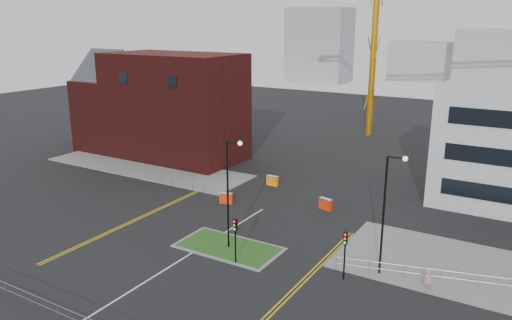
{
  "coord_description": "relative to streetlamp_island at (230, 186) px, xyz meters",
  "views": [
    {
      "loc": [
        23.22,
        -23.06,
        17.94
      ],
      "look_at": [
        -0.69,
        16.89,
        5.0
      ],
      "focal_mm": 35.0,
      "sensor_mm": 36.0,
      "label": 1
    }
  ],
  "objects": [
    {
      "name": "railing_front",
      "position": [
        -2.22,
        -14.0,
        -4.63
      ],
      "size": [
        24.05,
        0.05,
        1.1
      ],
      "color": "gray",
      "rests_on": "ground"
    },
    {
      "name": "streetlamp_island",
      "position": [
        0.0,
        0.0,
        0.0
      ],
      "size": [
        1.46,
        0.36,
        9.18
      ],
      "color": "black",
      "rests_on": "ground"
    },
    {
      "name": "barrier_left",
      "position": [
        -5.0,
        16.0,
        -4.8
      ],
      "size": [
        1.37,
        0.5,
        1.14
      ],
      "color": "orange",
      "rests_on": "ground"
    },
    {
      "name": "yellow_left_b",
      "position": [
        -10.92,
        2.0,
        -5.41
      ],
      "size": [
        0.12,
        24.0,
        0.01
      ],
      "primitive_type": "cube",
      "color": "gold",
      "rests_on": "ground"
    },
    {
      "name": "yellow_left_a",
      "position": [
        -11.22,
        2.0,
        -5.41
      ],
      "size": [
        0.12,
        24.0,
        0.01
      ],
      "primitive_type": "cube",
      "color": "gold",
      "rests_on": "ground"
    },
    {
      "name": "ground",
      "position": [
        -2.22,
        -8.0,
        -5.41
      ],
      "size": [
        200.0,
        200.0,
        0.0
      ],
      "primitive_type": "plane",
      "color": "black",
      "rests_on": "ground"
    },
    {
      "name": "traffic_light_island",
      "position": [
        1.78,
        -2.02,
        -2.85
      ],
      "size": [
        0.28,
        0.33,
        3.65
      ],
      "color": "black",
      "rests_on": "ground"
    },
    {
      "name": "pavement_left",
      "position": [
        -22.22,
        14.0,
        -5.35
      ],
      "size": [
        28.0,
        8.0,
        0.12
      ],
      "primitive_type": "cube",
      "color": "slate",
      "rests_on": "ground"
    },
    {
      "name": "traffic_light_right",
      "position": [
        9.78,
        -0.02,
        -2.85
      ],
      "size": [
        0.28,
        0.33,
        3.65
      ],
      "color": "black",
      "rests_on": "ground"
    },
    {
      "name": "railing_right",
      "position": [
        18.28,
        3.5,
        -4.63
      ],
      "size": [
        19.05,
        5.05,
        1.1
      ],
      "color": "gray",
      "rests_on": "ground"
    },
    {
      "name": "skyline_b",
      "position": [
        7.78,
        122.0,
        2.59
      ],
      "size": [
        24.0,
        12.0,
        16.0
      ],
      "primitive_type": "cube",
      "color": "gray",
      "rests_on": "ground"
    },
    {
      "name": "island_kerb",
      "position": [
        -0.22,
        0.0,
        -5.37
      ],
      "size": [
        8.6,
        4.6,
        0.08
      ],
      "primitive_type": "cube",
      "color": "slate",
      "rests_on": "ground"
    },
    {
      "name": "grass_island",
      "position": [
        -0.22,
        0.0,
        -5.35
      ],
      "size": [
        8.0,
        4.0,
        0.12
      ],
      "primitive_type": "cube",
      "color": "#1E4A18",
      "rests_on": "ground"
    },
    {
      "name": "skyline_d",
      "position": [
        -10.22,
        132.0,
        0.59
      ],
      "size": [
        30.0,
        12.0,
        12.0
      ],
      "primitive_type": "cube",
      "color": "gray",
      "rests_on": "ground"
    },
    {
      "name": "barrier_mid",
      "position": [
        -6.22,
        8.48,
        -4.8
      ],
      "size": [
        1.42,
        0.77,
        1.13
      ],
      "color": "#FF300E",
      "rests_on": "ground"
    },
    {
      "name": "yellow_right_a",
      "position": [
        7.28,
        -2.0,
        -5.41
      ],
      "size": [
        0.12,
        20.0,
        0.01
      ],
      "primitive_type": "cube",
      "color": "gold",
      "rests_on": "ground"
    },
    {
      "name": "barrier_right",
      "position": [
        3.16,
        12.13,
        -4.79
      ],
      "size": [
        1.44,
        0.81,
        1.15
      ],
      "color": "red",
      "rests_on": "ground"
    },
    {
      "name": "skyline_a",
      "position": [
        -42.22,
        112.0,
        5.59
      ],
      "size": [
        18.0,
        12.0,
        22.0
      ],
      "primitive_type": "cube",
      "color": "gray",
      "rests_on": "ground"
    },
    {
      "name": "centre_line",
      "position": [
        -2.22,
        -6.0,
        -5.41
      ],
      "size": [
        0.15,
        30.0,
        0.01
      ],
      "primitive_type": "cube",
      "color": "silver",
      "rests_on": "ground"
    },
    {
      "name": "yellow_right_b",
      "position": [
        7.58,
        -2.0,
        -5.41
      ],
      "size": [
        0.12,
        20.0,
        0.01
      ],
      "primitive_type": "cube",
      "color": "gold",
      "rests_on": "ground"
    },
    {
      "name": "streetlamp_right_near",
      "position": [
        12.0,
        2.0,
        0.0
      ],
      "size": [
        1.46,
        0.36,
        9.18
      ],
      "color": "black",
      "rests_on": "ground"
    },
    {
      "name": "pedestrian",
      "position": [
        15.37,
        1.27,
        -4.62
      ],
      "size": [
        0.68,
        0.56,
        1.59
      ],
      "primitive_type": "imported",
      "rotation": [
        0.0,
        0.0,
        0.36
      ],
      "color": "pink",
      "rests_on": "ground"
    },
    {
      "name": "railing_left",
      "position": [
        -13.22,
        10.0,
        -4.67
      ],
      "size": [
        6.05,
        0.05,
        1.1
      ],
      "color": "gray",
      "rests_on": "ground"
    },
    {
      "name": "pavement_right",
      "position": [
        19.78,
        6.0,
        -5.35
      ],
      "size": [
        24.0,
        10.0,
        0.12
      ],
      "primitive_type": "cube",
      "color": "slate",
      "rests_on": "ground"
    },
    {
      "name": "brick_building",
      "position": [
        -25.19,
        20.0,
        1.44
      ],
      "size": [
        24.2,
        10.07,
        14.24
      ],
      "color": "#421110",
      "rests_on": "ground"
    }
  ]
}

